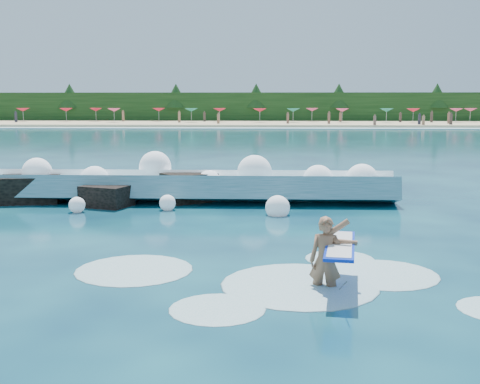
{
  "coord_description": "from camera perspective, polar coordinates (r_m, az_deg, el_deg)",
  "views": [
    {
      "loc": [
        2.14,
        -13.75,
        3.59
      ],
      "look_at": [
        1.5,
        2.0,
        1.2
      ],
      "focal_mm": 45.0,
      "sensor_mm": 36.0,
      "label": 1
    }
  ],
  "objects": [
    {
      "name": "beach",
      "position": [
        91.84,
        1.0,
        6.5
      ],
      "size": [
        140.0,
        20.0,
        0.4
      ],
      "primitive_type": "cube",
      "color": "tan",
      "rests_on": "ground"
    },
    {
      "name": "surfer_with_board",
      "position": [
        11.69,
        8.42,
        -6.14
      ],
      "size": [
        1.07,
        2.9,
        1.71
      ],
      "color": "brown",
      "rests_on": "ground"
    },
    {
      "name": "treeline",
      "position": [
        101.78,
        1.14,
        8.0
      ],
      "size": [
        140.0,
        4.0,
        5.0
      ],
      "primitive_type": "cube",
      "color": "black",
      "rests_on": "ground"
    },
    {
      "name": "wave_spray",
      "position": [
        21.71,
        -4.62,
        1.37
      ],
      "size": [
        15.08,
        4.38,
        1.89
      ],
      "color": "white",
      "rests_on": "ground"
    },
    {
      "name": "beach_umbrellas",
      "position": [
        93.23,
        1.01,
        7.79
      ],
      "size": [
        110.26,
        6.82,
        0.5
      ],
      "color": "#127562",
      "rests_on": "ground"
    },
    {
      "name": "beachgoers",
      "position": [
        89.23,
        1.28,
        7.0
      ],
      "size": [
        109.68,
        12.83,
        1.92
      ],
      "color": "#3F332D",
      "rests_on": "ground"
    },
    {
      "name": "ground",
      "position": [
        14.37,
        -6.35,
        -5.9
      ],
      "size": [
        200.0,
        200.0,
        0.0
      ],
      "primitive_type": "plane",
      "color": "#07233E",
      "rests_on": "ground"
    },
    {
      "name": "breaking_wave",
      "position": [
        22.02,
        -6.36,
        0.44
      ],
      "size": [
        15.94,
        2.57,
        1.37
      ],
      "color": "teal",
      "rests_on": "ground"
    },
    {
      "name": "surf_foam",
      "position": [
        12.32,
        3.84,
        -8.34
      ],
      "size": [
        8.9,
        5.14,
        0.16
      ],
      "color": "silver",
      "rests_on": "ground"
    },
    {
      "name": "rock_cluster",
      "position": [
        22.01,
        -12.96,
        0.01
      ],
      "size": [
        7.96,
        3.07,
        1.2
      ],
      "color": "black",
      "rests_on": "ground"
    },
    {
      "name": "wet_band",
      "position": [
        80.86,
        0.81,
        6.1
      ],
      "size": [
        140.0,
        5.0,
        0.08
      ],
      "primitive_type": "cube",
      "color": "silver",
      "rests_on": "ground"
    }
  ]
}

